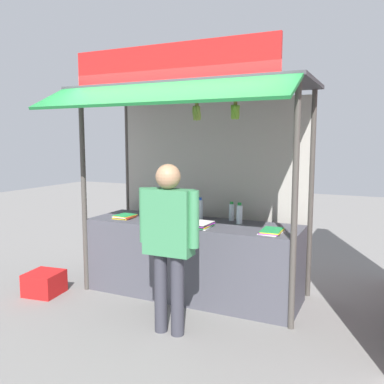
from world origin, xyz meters
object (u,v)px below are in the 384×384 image
at_px(water_bottle_right, 147,204).
at_px(water_bottle_front_left, 200,209).
at_px(magazine_stack_back_right, 272,231).
at_px(water_bottle_front_right, 176,208).
at_px(water_bottle_center, 239,214).
at_px(vendor_person, 169,233).
at_px(banana_bunch_inner_right, 235,112).
at_px(magazine_stack_far_left, 201,225).
at_px(magazine_stack_back_left, 125,216).
at_px(banana_bunch_rightmost, 197,113).
at_px(plastic_crate, 44,283).
at_px(water_bottle_far_right, 232,212).

relative_size(water_bottle_right, water_bottle_front_left, 0.87).
bearing_deg(magazine_stack_back_right, water_bottle_front_right, 172.01).
distance_m(water_bottle_center, vendor_person, 1.15).
xyz_separation_m(water_bottle_front_right, banana_bunch_inner_right, (0.90, -0.51, 1.05)).
bearing_deg(magazine_stack_back_right, magazine_stack_far_left, -174.23).
height_order(water_bottle_center, magazine_stack_back_right, water_bottle_center).
height_order(magazine_stack_back_left, banana_bunch_rightmost, banana_bunch_rightmost).
bearing_deg(plastic_crate, banana_bunch_rightmost, 7.36).
relative_size(water_bottle_far_right, banana_bunch_rightmost, 0.83).
distance_m(water_bottle_center, water_bottle_front_right, 0.76).
bearing_deg(banana_bunch_inner_right, magazine_stack_far_left, 150.15).
xyz_separation_m(water_bottle_far_right, vendor_person, (-0.16, -1.25, -0.01)).
bearing_deg(magazine_stack_far_left, water_bottle_right, 152.56).
bearing_deg(plastic_crate, banana_bunch_inner_right, 6.09).
bearing_deg(plastic_crate, magazine_stack_far_left, 15.69).
bearing_deg(water_bottle_right, water_bottle_far_right, -0.66).
xyz_separation_m(water_bottle_right, plastic_crate, (-0.79, -1.03, -0.84)).
xyz_separation_m(magazine_stack_back_right, banana_bunch_inner_right, (-0.29, -0.34, 1.19)).
height_order(banana_bunch_inner_right, plastic_crate, banana_bunch_inner_right).
distance_m(water_bottle_front_left, plastic_crate, 2.03).
bearing_deg(magazine_stack_back_left, magazine_stack_back_right, -0.78).
height_order(banana_bunch_rightmost, banana_bunch_inner_right, same).
relative_size(water_bottle_far_right, magazine_stack_back_right, 0.68).
relative_size(water_bottle_center, magazine_stack_back_right, 0.74).
height_order(water_bottle_front_right, banana_bunch_inner_right, banana_bunch_inner_right).
distance_m(water_bottle_far_right, vendor_person, 1.26).
xyz_separation_m(banana_bunch_inner_right, vendor_person, (-0.46, -0.48, -1.11)).
relative_size(magazine_stack_far_left, vendor_person, 0.20).
distance_m(water_bottle_center, magazine_stack_far_left, 0.48).
bearing_deg(vendor_person, water_bottle_front_right, 113.10).
xyz_separation_m(magazine_stack_far_left, plastic_crate, (-1.80, -0.50, -0.76)).
relative_size(water_bottle_right, magazine_stack_back_right, 0.72).
bearing_deg(water_bottle_front_right, water_bottle_front_left, 27.70).
distance_m(magazine_stack_back_right, vendor_person, 1.11).
relative_size(water_bottle_front_right, water_bottle_front_left, 1.17).
relative_size(water_bottle_front_right, banana_bunch_inner_right, 1.19).
distance_m(water_bottle_far_right, magazine_stack_back_right, 0.74).
relative_size(water_bottle_right, vendor_person, 0.15).
height_order(water_bottle_front_right, water_bottle_front_left, water_bottle_front_right).
bearing_deg(water_bottle_center, banana_bunch_inner_right, -76.36).
height_order(vendor_person, plastic_crate, vendor_person).
relative_size(water_bottle_front_left, banana_bunch_inner_right, 1.01).
distance_m(water_bottle_far_right, water_bottle_right, 1.17).
xyz_separation_m(magazine_stack_far_left, banana_bunch_rightmost, (0.06, -0.26, 1.18)).
bearing_deg(water_bottle_far_right, plastic_crate, -152.63).
distance_m(water_bottle_far_right, water_bottle_center, 0.21).
height_order(water_bottle_center, water_bottle_front_right, water_bottle_front_right).
relative_size(water_bottle_front_left, magazine_stack_far_left, 0.86).
height_order(magazine_stack_back_left, magazine_stack_far_left, magazine_stack_far_left).
bearing_deg(water_bottle_center, magazine_stack_far_left, -130.70).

